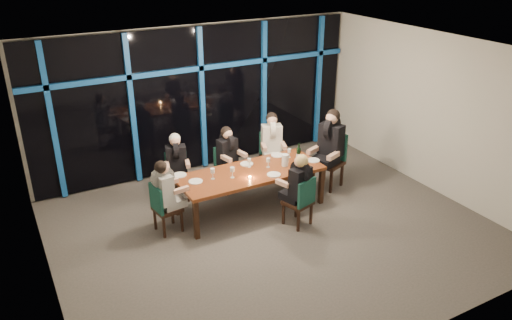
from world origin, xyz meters
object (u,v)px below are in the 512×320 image
object	(u,v)px
dining_table	(251,175)
diner_near_mid	(299,179)
diner_far_left	(176,157)
chair_far_mid	(226,165)
chair_end_left	(163,206)
chair_far_left	(177,173)
wine_bottle	(298,155)
chair_end_right	(331,157)
diner_far_mid	(228,150)
diner_end_left	(165,186)
diner_end_right	(330,138)
chair_far_right	(271,153)
chair_near_mid	(301,200)
water_pitcher	(285,160)
diner_far_right	(272,137)

from	to	relation	value
dining_table	diner_near_mid	size ratio (longest dim) A/B	2.96
dining_table	diner_far_left	size ratio (longest dim) A/B	3.01
chair_far_mid	chair_end_left	distance (m)	1.85
chair_far_left	wine_bottle	world-z (taller)	wine_bottle
chair_end_right	wine_bottle	xyz separation A→B (m)	(-0.88, -0.15, 0.29)
chair_far_left	diner_far_left	bearing A→B (deg)	-90.00
diner_far_mid	wine_bottle	distance (m)	1.35
chair_end_left	diner_end_left	size ratio (longest dim) A/B	1.03
chair_far_mid	chair_end_left	world-z (taller)	chair_far_mid
chair_end_right	diner_near_mid	size ratio (longest dim) A/B	1.23
diner_far_mid	diner_end_right	size ratio (longest dim) A/B	0.82
diner_far_mid	chair_far_right	bearing A→B (deg)	-3.40
dining_table	wine_bottle	distance (m)	0.99
chair_far_right	chair_end_left	size ratio (longest dim) A/B	1.08
dining_table	chair_end_right	world-z (taller)	chair_end_right
chair_far_mid	chair_end_right	size ratio (longest dim) A/B	0.82
chair_near_mid	diner_end_right	world-z (taller)	diner_end_right
chair_far_mid	diner_far_left	bearing A→B (deg)	165.52
diner_end_right	diner_far_mid	bearing A→B (deg)	-135.90
diner_near_mid	chair_far_mid	bearing A→B (deg)	-91.38
chair_end_left	diner_end_right	size ratio (longest dim) A/B	0.84
chair_end_right	diner_end_right	size ratio (longest dim) A/B	1.03
dining_table	water_pitcher	distance (m)	0.69
chair_end_right	diner_end_left	size ratio (longest dim) A/B	1.25
chair_far_mid	water_pitcher	bearing A→B (deg)	-66.15
diner_far_right	diner_end_right	size ratio (longest dim) A/B	0.88
chair_end_left	water_pitcher	size ratio (longest dim) A/B	3.99
diner_far_left	diner_far_mid	distance (m)	1.00
diner_end_right	chair_far_left	bearing A→B (deg)	-131.97
chair_end_right	diner_far_left	world-z (taller)	diner_far_left
diner_end_left	wine_bottle	size ratio (longest dim) A/B	2.37
chair_far_left	chair_end_left	distance (m)	1.25
chair_far_right	diner_end_left	bearing A→B (deg)	-139.40
diner_end_right	diner_near_mid	bearing A→B (deg)	-76.81
chair_near_mid	diner_far_left	xyz separation A→B (m)	(-1.48, 1.93, 0.35)
chair_end_right	diner_far_right	size ratio (longest dim) A/B	1.16
chair_far_left	diner_end_left	size ratio (longest dim) A/B	1.03
chair_far_right	chair_end_right	size ratio (longest dim) A/B	0.88
diner_end_left	wine_bottle	bearing A→B (deg)	-99.58
chair_end_right	diner_end_right	xyz separation A→B (m)	(-0.09, -0.03, 0.43)
dining_table	wine_bottle	world-z (taller)	wine_bottle
diner_far_left	diner_end_left	world-z (taller)	diner_far_left
diner_far_left	diner_end_right	world-z (taller)	diner_end_right
chair_far_left	diner_end_right	size ratio (longest dim) A/B	0.84
chair_far_left	diner_end_right	xyz separation A→B (m)	(2.75, -1.01, 0.54)
dining_table	diner_far_mid	distance (m)	0.87
chair_end_right	water_pitcher	size ratio (longest dim) A/B	4.87
chair_end_left	diner_near_mid	size ratio (longest dim) A/B	1.01
chair_far_mid	chair_end_right	bearing A→B (deg)	-34.56
chair_far_left	chair_end_right	world-z (taller)	chair_end_right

